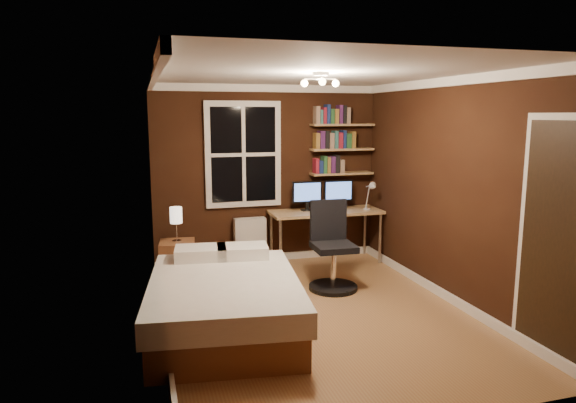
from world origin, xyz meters
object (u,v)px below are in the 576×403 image
object	(u,v)px
nightstand	(178,262)
bedside_lamp	(176,224)
office_chair	(332,255)
desk	(326,215)
bed	(225,303)
radiator	(250,241)
desk_lamp	(370,195)
monitor_right	(338,195)
monitor_left	(307,196)

from	to	relation	value
nightstand	bedside_lamp	distance (m)	0.48
office_chair	desk	bearing A→B (deg)	76.00
bed	desk	bearing A→B (deg)	55.01
radiator	desk_lamp	distance (m)	1.81
nightstand	office_chair	world-z (taller)	office_chair
nightstand	monitor_right	size ratio (longest dim) A/B	1.23
bedside_lamp	desk	xyz separation A→B (m)	(2.10, 0.35, -0.06)
monitor_left	desk_lamp	distance (m)	0.89
office_chair	bed	bearing A→B (deg)	-146.75
radiator	monitor_right	world-z (taller)	monitor_right
monitor_left	nightstand	bearing A→B (deg)	-166.97
monitor_left	monitor_right	xyz separation A→B (m)	(0.47, 0.00, 0.00)
nightstand	radiator	xyz separation A→B (m)	(1.04, 0.55, 0.07)
bed	nightstand	xyz separation A→B (m)	(-0.33, 1.60, -0.02)
nightstand	bedside_lamp	size ratio (longest dim) A/B	1.23
monitor_right	office_chair	bearing A→B (deg)	-114.63
desk	monitor_left	xyz separation A→B (m)	(-0.25, 0.08, 0.27)
bedside_lamp	office_chair	size ratio (longest dim) A/B	0.41
nightstand	bedside_lamp	bearing A→B (deg)	0.00
nightstand	bedside_lamp	xyz separation A→B (m)	(0.00, 0.00, 0.48)
desk_lamp	monitor_left	bearing A→B (deg)	163.00
desk_lamp	office_chair	bearing A→B (deg)	-135.47
bed	office_chair	size ratio (longest dim) A/B	1.98
desk	monitor_right	xyz separation A→B (m)	(0.22, 0.08, 0.27)
monitor_left	monitor_right	distance (m)	0.47
bed	monitor_left	bearing A→B (deg)	60.44
office_chair	monitor_left	bearing A→B (deg)	89.25
desk	monitor_left	size ratio (longest dim) A/B	3.65
monitor_left	radiator	bearing A→B (deg)	171.45
bedside_lamp	desk_lamp	xyz separation A→B (m)	(2.69, 0.17, 0.22)
nightstand	radiator	size ratio (longest dim) A/B	0.80
bed	bedside_lamp	bearing A→B (deg)	108.89
monitor_right	office_chair	world-z (taller)	monitor_right
bed	desk	world-z (taller)	desk
desk	bedside_lamp	bearing A→B (deg)	-170.58
desk_lamp	office_chair	xyz separation A→B (m)	(-0.90, -0.89, -0.56)
bedside_lamp	monitor_right	size ratio (longest dim) A/B	1.00
radiator	office_chair	xyz separation A→B (m)	(0.75, -1.27, 0.08)
bedside_lamp	desk	world-z (taller)	bedside_lamp
monitor_left	desk_lamp	world-z (taller)	desk_lamp
monitor_right	monitor_left	bearing A→B (deg)	180.00
monitor_left	bedside_lamp	bearing A→B (deg)	-166.97
radiator	desk_lamp	world-z (taller)	desk_lamp
bedside_lamp	office_chair	bearing A→B (deg)	-21.94
desk	monitor_right	size ratio (longest dim) A/B	3.65
nightstand	bedside_lamp	world-z (taller)	bedside_lamp
bed	monitor_right	distance (m)	2.92
nightstand	monitor_left	world-z (taller)	monitor_left
bedside_lamp	desk_lamp	bearing A→B (deg)	3.57
monitor_right	desk_lamp	size ratio (longest dim) A/B	0.99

